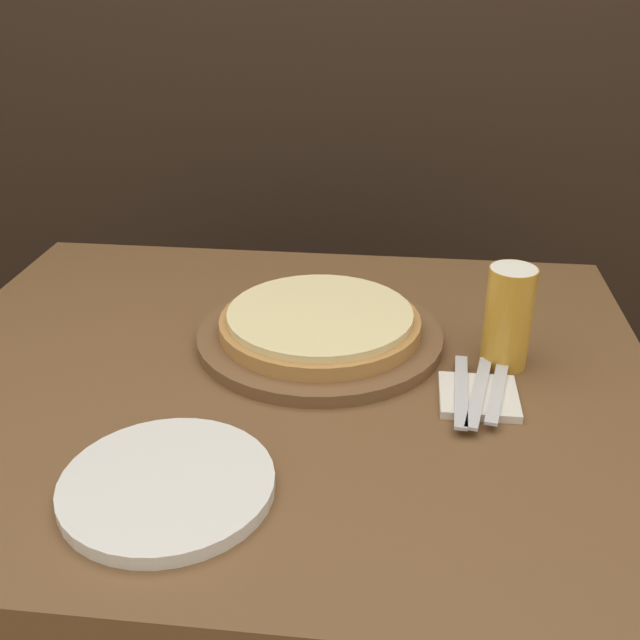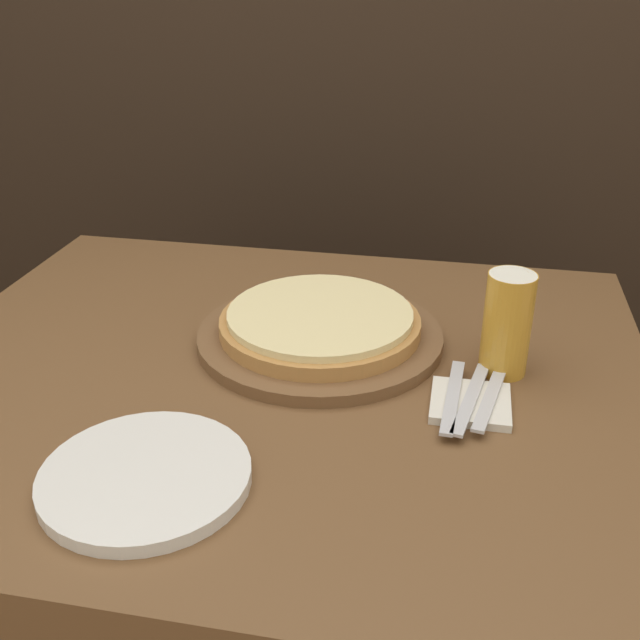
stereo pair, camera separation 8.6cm
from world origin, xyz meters
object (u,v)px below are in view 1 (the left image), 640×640
beer_glass (509,313)px  dinner_knife (479,391)px  fork (461,390)px  pizza_on_board (320,329)px  dinner_plate (167,485)px  spoon (497,392)px

beer_glass → dinner_knife: size_ratio=0.82×
fork → pizza_on_board: bearing=146.0°
dinner_plate → beer_glass: bearing=39.8°
pizza_on_board → fork: size_ratio=2.05×
beer_glass → dinner_knife: beer_glass is taller
spoon → beer_glass: bearing=79.8°
pizza_on_board → beer_glass: size_ratio=2.50×
pizza_on_board → dinner_knife: size_ratio=2.06×
fork → dinner_knife: bearing=0.0°
dinner_plate → fork: (0.35, 0.24, 0.01)m
pizza_on_board → fork: bearing=-34.0°
dinner_plate → pizza_on_board: bearing=70.8°
beer_glass → dinner_knife: bearing=-112.1°
pizza_on_board → dinner_plate: 0.41m
pizza_on_board → dinner_plate: (-0.14, -0.39, -0.02)m
pizza_on_board → spoon: bearing=-28.8°
fork → dinner_knife: (0.03, 0.00, 0.00)m
beer_glass → dinner_plate: bearing=-140.2°
pizza_on_board → dinner_plate: pizza_on_board is taller
beer_glass → pizza_on_board: bearing=172.7°
dinner_plate → dinner_knife: 0.45m
dinner_knife → spoon: (0.03, -0.00, 0.00)m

